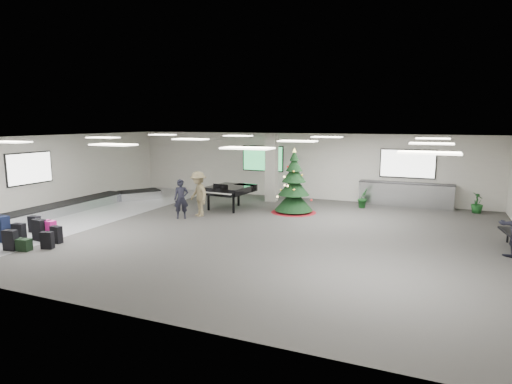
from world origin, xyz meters
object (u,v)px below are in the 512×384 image
at_px(grand_piano, 229,190).
at_px(potted_plant_left, 363,198).
at_px(service_counter, 405,194).
at_px(christmas_tree, 294,191).
at_px(baggage_carousel, 71,207).
at_px(traveler_a, 181,199).
at_px(traveler_b, 198,194).
at_px(potted_plant_right, 477,203).
at_px(pink_suitcase, 50,231).

relative_size(grand_piano, potted_plant_left, 2.48).
distance_m(service_counter, christmas_tree, 5.27).
bearing_deg(baggage_carousel, grand_piano, 28.81).
relative_size(service_counter, christmas_tree, 1.50).
height_order(service_counter, grand_piano, grand_piano).
bearing_deg(traveler_a, grand_piano, 37.77).
distance_m(traveler_b, potted_plant_right, 11.54).
relative_size(service_counter, pink_suitcase, 6.04).
bearing_deg(service_counter, baggage_carousel, -152.33).
height_order(christmas_tree, traveler_a, christmas_tree).
relative_size(traveler_a, potted_plant_right, 1.80).
bearing_deg(grand_piano, traveler_a, -104.95).
xyz_separation_m(grand_piano, traveler_a, (-0.90, -2.40, -0.06)).
bearing_deg(service_counter, pink_suitcase, -134.50).
bearing_deg(traveler_b, potted_plant_right, 59.67).
relative_size(baggage_carousel, christmas_tree, 3.59).
height_order(pink_suitcase, traveler_a, traveler_a).
height_order(pink_suitcase, potted_plant_right, potted_plant_right).
relative_size(baggage_carousel, service_counter, 2.40).
xyz_separation_m(baggage_carousel, grand_piano, (5.81, 3.20, 0.63)).
xyz_separation_m(christmas_tree, traveler_a, (-3.71, -2.80, -0.15)).
relative_size(christmas_tree, potted_plant_right, 3.14).
relative_size(potted_plant_left, potted_plant_right, 1.03).
xyz_separation_m(grand_piano, potted_plant_right, (9.89, 3.25, -0.41)).
height_order(traveler_a, potted_plant_left, traveler_a).
height_order(traveler_b, potted_plant_left, traveler_b).
distance_m(christmas_tree, grand_piano, 2.84).
xyz_separation_m(baggage_carousel, potted_plant_right, (15.70, 6.44, 0.22)).
relative_size(grand_piano, traveler_a, 1.42).
height_order(traveler_a, traveler_b, traveler_b).
bearing_deg(grand_piano, pink_suitcase, -108.84).
xyz_separation_m(christmas_tree, potted_plant_left, (2.52, 2.10, -0.48)).
bearing_deg(christmas_tree, potted_plant_left, 39.84).
height_order(pink_suitcase, potted_plant_left, potted_plant_left).
relative_size(traveler_b, potted_plant_left, 2.04).
bearing_deg(traveler_b, christmas_tree, 67.20).
xyz_separation_m(baggage_carousel, pink_suitcase, (2.75, -3.53, 0.11)).
bearing_deg(christmas_tree, service_counter, 36.61).
bearing_deg(pink_suitcase, traveler_a, 68.53).
bearing_deg(potted_plant_right, baggage_carousel, -157.68).
distance_m(service_counter, potted_plant_left, 1.99).
height_order(service_counter, christmas_tree, christmas_tree).
relative_size(baggage_carousel, grand_piano, 4.40).
relative_size(service_counter, potted_plant_right, 4.70).
bearing_deg(service_counter, grand_piano, -153.29).
height_order(christmas_tree, grand_piano, christmas_tree).
xyz_separation_m(pink_suitcase, christmas_tree, (5.87, 7.13, 0.60)).
bearing_deg(pink_suitcase, potted_plant_left, 52.77).
height_order(service_counter, potted_plant_left, service_counter).
distance_m(service_counter, traveler_a, 9.91).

